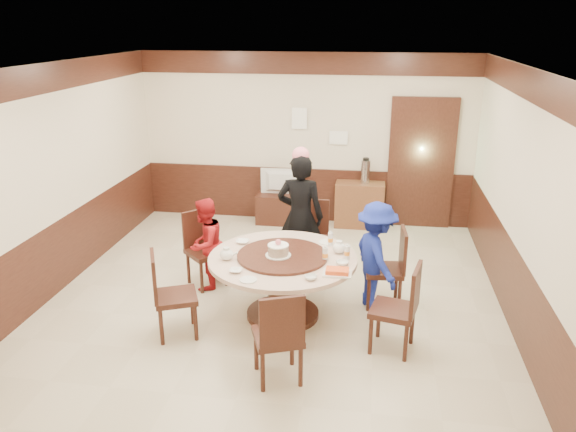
% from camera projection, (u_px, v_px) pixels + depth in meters
% --- Properties ---
extents(room, '(6.00, 6.04, 2.84)m').
position_uv_depth(room, '(275.00, 216.00, 6.63)').
color(room, beige).
rests_on(room, ground).
extents(banquet_table, '(1.68, 1.68, 0.78)m').
position_uv_depth(banquet_table, '(283.00, 274.00, 6.39)').
color(banquet_table, '#361811').
rests_on(banquet_table, ground).
extents(chair_0, '(0.48, 0.47, 0.97)m').
position_uv_depth(chair_0, '(385.00, 281.00, 6.74)').
color(chair_0, '#361811').
rests_on(chair_0, ground).
extents(chair_1, '(0.44, 0.45, 0.97)m').
position_uv_depth(chair_1, '(312.00, 250.00, 7.67)').
color(chair_1, '#361811').
rests_on(chair_1, ground).
extents(chair_2, '(0.62, 0.62, 0.97)m').
position_uv_depth(chair_2, '(206.00, 262.00, 7.27)').
color(chair_2, '#361811').
rests_on(chair_2, ground).
extents(chair_3, '(0.59, 0.58, 0.97)m').
position_uv_depth(chair_3, '(175.00, 309.00, 6.09)').
color(chair_3, '#361811').
rests_on(chair_3, ground).
extents(chair_4, '(0.57, 0.58, 0.97)m').
position_uv_depth(chair_4, '(278.00, 351.00, 5.32)').
color(chair_4, '#361811').
rests_on(chair_4, ground).
extents(chair_5, '(0.53, 0.53, 0.97)m').
position_uv_depth(chair_5, '(394.00, 323.00, 5.81)').
color(chair_5, '#361811').
rests_on(chair_5, ground).
extents(person_standing, '(0.64, 0.44, 1.68)m').
position_uv_depth(person_standing, '(300.00, 217.00, 7.33)').
color(person_standing, black).
rests_on(person_standing, ground).
extents(person_red, '(0.59, 0.68, 1.19)m').
position_uv_depth(person_red, '(205.00, 244.00, 7.09)').
color(person_red, '#A7161A').
rests_on(person_red, ground).
extents(person_blue, '(0.80, 0.98, 1.31)m').
position_uv_depth(person_blue, '(376.00, 256.00, 6.57)').
color(person_blue, navy).
rests_on(person_blue, ground).
extents(birthday_cake, '(0.29, 0.29, 0.20)m').
position_uv_depth(birthday_cake, '(278.00, 250.00, 6.26)').
color(birthday_cake, white).
rests_on(birthday_cake, banquet_table).
extents(teapot_left, '(0.17, 0.15, 0.13)m').
position_uv_depth(teapot_left, '(227.00, 255.00, 6.23)').
color(teapot_left, white).
rests_on(teapot_left, banquet_table).
extents(teapot_right, '(0.17, 0.15, 0.13)m').
position_uv_depth(teapot_right, '(339.00, 248.00, 6.42)').
color(teapot_right, white).
rests_on(teapot_right, banquet_table).
extents(bowl_0, '(0.15, 0.15, 0.04)m').
position_uv_depth(bowl_0, '(243.00, 242.00, 6.70)').
color(bowl_0, white).
rests_on(bowl_0, banquet_table).
extents(bowl_1, '(0.13, 0.13, 0.04)m').
position_uv_depth(bowl_1, '(311.00, 278.00, 5.77)').
color(bowl_1, white).
rests_on(bowl_1, banquet_table).
extents(bowl_2, '(0.14, 0.14, 0.03)m').
position_uv_depth(bowl_2, '(236.00, 271.00, 5.93)').
color(bowl_2, white).
rests_on(bowl_2, banquet_table).
extents(bowl_3, '(0.14, 0.14, 0.04)m').
position_uv_depth(bowl_3, '(342.00, 263.00, 6.11)').
color(bowl_3, white).
rests_on(bowl_3, banquet_table).
extents(saucer_near, '(0.18, 0.18, 0.01)m').
position_uv_depth(saucer_near, '(248.00, 280.00, 5.75)').
color(saucer_near, white).
rests_on(saucer_near, banquet_table).
extents(saucer_far, '(0.18, 0.18, 0.01)m').
position_uv_depth(saucer_far, '(326.00, 242.00, 6.72)').
color(saucer_far, white).
rests_on(saucer_far, banquet_table).
extents(shrimp_platter, '(0.30, 0.20, 0.06)m').
position_uv_depth(shrimp_platter, '(337.00, 272.00, 5.88)').
color(shrimp_platter, white).
rests_on(shrimp_platter, banquet_table).
extents(bottle_0, '(0.06, 0.06, 0.16)m').
position_uv_depth(bottle_0, '(325.00, 254.00, 6.18)').
color(bottle_0, white).
rests_on(bottle_0, banquet_table).
extents(bottle_1, '(0.06, 0.06, 0.16)m').
position_uv_depth(bottle_1, '(347.00, 252.00, 6.24)').
color(bottle_1, white).
rests_on(bottle_1, banquet_table).
extents(bottle_2, '(0.06, 0.06, 0.16)m').
position_uv_depth(bottle_2, '(330.00, 239.00, 6.62)').
color(bottle_2, white).
rests_on(bottle_2, banquet_table).
extents(tv_stand, '(0.85, 0.45, 0.50)m').
position_uv_depth(tv_stand, '(282.00, 208.00, 9.51)').
color(tv_stand, '#361811').
rests_on(tv_stand, ground).
extents(television, '(0.75, 0.12, 0.43)m').
position_uv_depth(television, '(282.00, 182.00, 9.36)').
color(television, gray).
rests_on(television, tv_stand).
extents(side_cabinet, '(0.80, 0.40, 0.75)m').
position_uv_depth(side_cabinet, '(359.00, 205.00, 9.31)').
color(side_cabinet, brown).
rests_on(side_cabinet, ground).
extents(thermos, '(0.15, 0.15, 0.38)m').
position_uv_depth(thermos, '(365.00, 172.00, 9.11)').
color(thermos, silver).
rests_on(thermos, side_cabinet).
extents(notice_left, '(0.25, 0.00, 0.35)m').
position_uv_depth(notice_left, '(299.00, 118.00, 9.17)').
color(notice_left, white).
rests_on(notice_left, room).
extents(notice_right, '(0.30, 0.00, 0.22)m').
position_uv_depth(notice_right, '(339.00, 138.00, 9.18)').
color(notice_right, white).
rests_on(notice_right, room).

